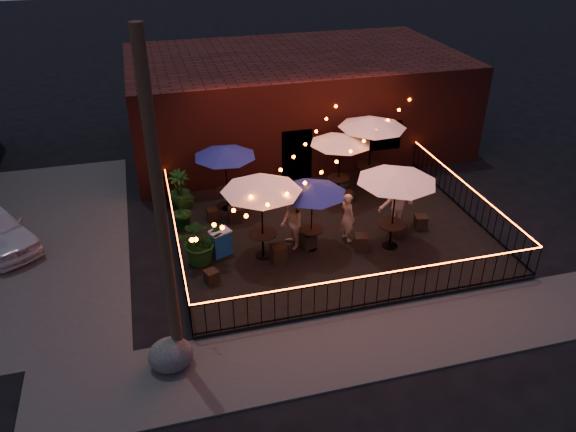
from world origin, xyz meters
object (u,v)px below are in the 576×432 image
(utility_pole, at_px, (162,220))
(cafe_table_4, at_px, (397,177))
(cafe_table_1, at_px, (225,153))
(cafe_table_5, at_px, (372,123))
(cafe_table_2, at_px, (312,189))
(cafe_table_0, at_px, (261,186))
(cooler, at_px, (220,242))
(cafe_table_3, at_px, (341,140))
(boulder, at_px, (171,355))

(utility_pole, bearing_deg, cafe_table_4, 24.77)
(cafe_table_1, bearing_deg, cafe_table_5, 4.45)
(cafe_table_2, bearing_deg, cafe_table_0, -179.16)
(utility_pole, relative_size, cafe_table_2, 3.48)
(cafe_table_2, bearing_deg, utility_pole, -140.15)
(cafe_table_5, xyz_separation_m, cooler, (-6.20, -3.24, -2.10))
(cafe_table_3, distance_m, cafe_table_5, 1.51)
(cafe_table_1, height_order, boulder, cafe_table_1)
(cafe_table_0, bearing_deg, boulder, -129.01)
(utility_pole, bearing_deg, cooler, 67.86)
(cafe_table_4, xyz_separation_m, boulder, (-7.16, -3.36, -2.23))
(cafe_table_3, bearing_deg, cafe_table_1, 178.77)
(utility_pole, height_order, cafe_table_1, utility_pole)
(cafe_table_4, bearing_deg, cooler, 169.78)
(cafe_table_2, height_order, cooler, cafe_table_2)
(cafe_table_1, xyz_separation_m, cafe_table_3, (4.11, -0.09, 0.06))
(cafe_table_0, relative_size, cafe_table_4, 1.05)
(cooler, bearing_deg, cafe_table_2, -30.51)
(utility_pole, distance_m, boulder, 3.63)
(utility_pole, xyz_separation_m, cafe_table_3, (6.51, 6.88, -1.63))
(boulder, bearing_deg, utility_pole, 36.14)
(utility_pole, bearing_deg, cafe_table_1, 71.04)
(cafe_table_1, xyz_separation_m, cafe_table_5, (5.50, 0.43, 0.36))
(utility_pole, distance_m, cafe_table_1, 7.56)
(cafe_table_2, height_order, cafe_table_5, cafe_table_5)
(utility_pole, xyz_separation_m, cafe_table_0, (2.94, 3.73, -1.43))
(utility_pole, relative_size, cafe_table_0, 2.84)
(cafe_table_5, relative_size, cooler, 3.76)
(cafe_table_2, bearing_deg, cafe_table_1, 123.12)
(cafe_table_5, bearing_deg, cafe_table_1, -175.55)
(cafe_table_4, xyz_separation_m, cafe_table_5, (0.94, 4.19, 0.06))
(boulder, bearing_deg, cafe_table_4, 25.12)
(utility_pole, distance_m, cooler, 5.65)
(cafe_table_2, height_order, boulder, cafe_table_2)
(cafe_table_2, distance_m, cafe_table_4, 2.55)
(cooler, bearing_deg, cafe_table_0, -41.28)
(cafe_table_1, height_order, cafe_table_3, cafe_table_3)
(cafe_table_4, bearing_deg, cafe_table_5, 77.38)
(cooler, xyz_separation_m, boulder, (-1.89, -4.31, -0.19))
(cafe_table_3, bearing_deg, cafe_table_4, -82.99)
(utility_pole, distance_m, cafe_table_2, 6.11)
(cafe_table_4, bearing_deg, cafe_table_1, 140.50)
(cooler, relative_size, boulder, 0.86)
(cafe_table_1, bearing_deg, cooler, -104.03)
(cafe_table_0, bearing_deg, cafe_table_3, 41.48)
(utility_pole, bearing_deg, cafe_table_2, 39.85)
(cafe_table_0, height_order, boulder, cafe_table_0)
(cafe_table_0, distance_m, cafe_table_5, 6.17)
(cooler, bearing_deg, boulder, -135.97)
(cafe_table_1, relative_size, cooler, 3.15)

